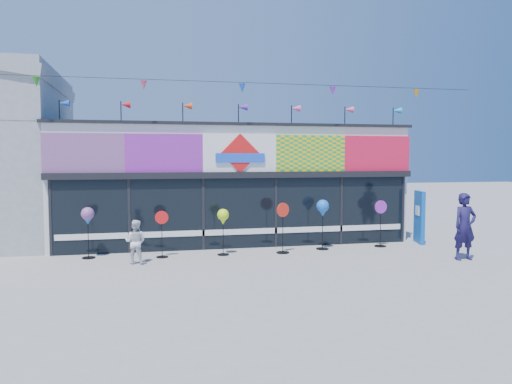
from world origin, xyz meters
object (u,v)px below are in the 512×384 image
object	(u,v)px
adult_man	(465,227)
spinner_1	(162,233)
spinner_2	(223,218)
spinner_3	(283,227)
spinner_4	(323,210)
spinner_0	(88,217)
spinner_5	(381,222)
child	(135,242)
blue_sign	(419,217)

from	to	relation	value
adult_man	spinner_1	bearing A→B (deg)	163.27
spinner_2	spinner_3	xyz separation A→B (m)	(1.86, -0.09, -0.30)
spinner_3	spinner_4	distance (m)	1.53
spinner_0	spinner_5	world-z (taller)	spinner_5
spinner_2	child	bearing A→B (deg)	-165.09
adult_man	spinner_5	bearing A→B (deg)	117.09
spinner_3	spinner_4	xyz separation A→B (m)	(1.42, 0.33, 0.46)
spinner_5	adult_man	world-z (taller)	adult_man
spinner_4	spinner_0	bearing A→B (deg)	178.94
spinner_1	spinner_5	world-z (taller)	spinner_5
adult_man	child	bearing A→B (deg)	168.69
spinner_1	spinner_5	xyz separation A→B (m)	(7.16, 0.26, 0.08)
spinner_4	spinner_3	bearing A→B (deg)	-166.75
spinner_0	spinner_4	world-z (taller)	spinner_4
spinner_2	adult_man	world-z (taller)	adult_man
blue_sign	spinner_1	xyz separation A→B (m)	(-8.78, -0.60, -0.17)
spinner_3	spinner_0	bearing A→B (deg)	175.39
spinner_4	child	xyz separation A→B (m)	(-5.86, -0.93, -0.67)
spinner_3	spinner_5	bearing A→B (deg)	6.30
adult_man	spinner_3	bearing A→B (deg)	154.46
spinner_0	spinner_2	size ratio (longest dim) A/B	1.07
blue_sign	spinner_0	distance (m)	10.91
blue_sign	adult_man	size ratio (longest dim) A/B	0.93
spinner_0	spinner_5	xyz separation A→B (m)	(9.28, -0.08, -0.40)
spinner_4	child	size ratio (longest dim) A/B	1.31
spinner_0	spinner_1	size ratio (longest dim) A/B	1.09
spinner_5	child	size ratio (longest dim) A/B	1.25
spinner_2	spinner_4	world-z (taller)	spinner_4
spinner_0	spinner_1	bearing A→B (deg)	-9.14
spinner_1	blue_sign	bearing A→B (deg)	3.88
spinner_1	spinner_2	world-z (taller)	spinner_2
blue_sign	spinner_2	xyz separation A→B (m)	(-6.95, -0.63, 0.22)
spinner_3	child	xyz separation A→B (m)	(-4.44, -0.60, -0.21)
spinner_5	adult_man	size ratio (longest dim) A/B	0.79
spinner_1	spinner_2	xyz separation A→B (m)	(1.83, -0.04, 0.39)
spinner_0	spinner_5	bearing A→B (deg)	-0.52
blue_sign	spinner_2	bearing A→B (deg)	-160.50
spinner_0	spinner_4	bearing A→B (deg)	-1.06
spinner_2	adult_man	size ratio (longest dim) A/B	0.73
blue_sign	spinner_0	bearing A→B (deg)	-164.36
child	spinner_3	bearing A→B (deg)	-153.54
spinner_2	child	world-z (taller)	spinner_2
adult_man	child	xyz separation A→B (m)	(-9.31, 1.52, -0.35)
blue_sign	spinner_2	distance (m)	6.99
spinner_5	spinner_4	bearing A→B (deg)	-178.64
blue_sign	spinner_1	distance (m)	8.80
blue_sign	adult_man	xyz separation A→B (m)	(-0.23, -2.84, 0.06)
spinner_5	spinner_1	bearing A→B (deg)	-177.95
adult_man	spinner_2	bearing A→B (deg)	159.79
spinner_3	adult_man	xyz separation A→B (m)	(4.87, -2.12, 0.14)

